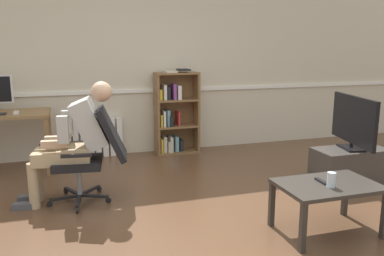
{
  "coord_description": "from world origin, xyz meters",
  "views": [
    {
      "loc": [
        -1.08,
        -3.08,
        1.56
      ],
      "look_at": [
        0.15,
        0.85,
        0.7
      ],
      "focal_mm": 36.93,
      "sensor_mm": 36.0,
      "label": 1
    }
  ],
  "objects": [
    {
      "name": "tv_screen",
      "position": [
        1.93,
        0.5,
        0.73
      ],
      "size": [
        0.26,
        0.92,
        0.6
      ],
      "rotation": [
        0.0,
        0.0,
        1.36
      ],
      "color": "black",
      "rests_on": "tv_stand"
    },
    {
      "name": "drinking_glass",
      "position": [
        0.91,
        -0.52,
        0.5
      ],
      "size": [
        0.07,
        0.07,
        0.12
      ],
      "primitive_type": "cylinder",
      "color": "silver",
      "rests_on": "coffee_table"
    },
    {
      "name": "person_seated",
      "position": [
        -1.07,
        0.89,
        0.65
      ],
      "size": [
        1.0,
        0.44,
        1.22
      ],
      "rotation": [
        0.0,
        0.0,
        -1.7
      ],
      "color": "tan",
      "rests_on": "ground_plane"
    },
    {
      "name": "office_chair",
      "position": [
        -0.88,
        0.86,
        0.52
      ],
      "size": [
        0.83,
        0.62,
        0.97
      ],
      "rotation": [
        0.0,
        0.0,
        -1.7
      ],
      "color": "black",
      "rests_on": "ground_plane"
    },
    {
      "name": "bookshelf",
      "position": [
        0.37,
        2.44,
        0.57
      ],
      "size": [
        0.63,
        0.29,
        1.24
      ],
      "color": "brown",
      "rests_on": "ground_plane"
    },
    {
      "name": "tv_stand",
      "position": [
        1.93,
        0.5,
        0.21
      ],
      "size": [
        0.82,
        0.42,
        0.42
      ],
      "color": "#3D3833",
      "rests_on": "ground_plane"
    },
    {
      "name": "ground_plane",
      "position": [
        0.0,
        0.0,
        0.0
      ],
      "size": [
        18.0,
        18.0,
        0.0
      ],
      "primitive_type": "plane",
      "color": "brown"
    },
    {
      "name": "spare_remote",
      "position": [
        0.9,
        -0.39,
        0.44
      ],
      "size": [
        0.04,
        0.15,
        0.02
      ],
      "primitive_type": "cube",
      "rotation": [
        0.0,
        0.0,
        6.23
      ],
      "color": "black",
      "rests_on": "coffee_table"
    },
    {
      "name": "coffee_table",
      "position": [
        0.94,
        -0.44,
        0.38
      ],
      "size": [
        0.83,
        0.55,
        0.43
      ],
      "color": "#332D28",
      "rests_on": "ground_plane"
    },
    {
      "name": "radiator",
      "position": [
        -0.78,
        2.54,
        0.27
      ],
      "size": [
        0.79,
        0.08,
        0.55
      ],
      "color": "white",
      "rests_on": "ground_plane"
    },
    {
      "name": "computer_mouse",
      "position": [
        -1.7,
        2.03,
        0.77
      ],
      "size": [
        0.06,
        0.1,
        0.03
      ],
      "primitive_type": "cube",
      "color": "white",
      "rests_on": "computer_desk"
    },
    {
      "name": "back_wall",
      "position": [
        0.0,
        2.65,
        1.35
      ],
      "size": [
        12.0,
        0.13,
        2.7
      ],
      "color": "beige",
      "rests_on": "ground_plane"
    }
  ]
}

